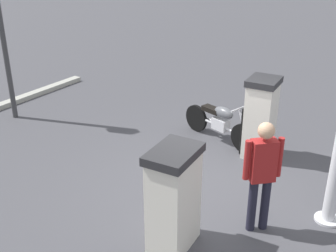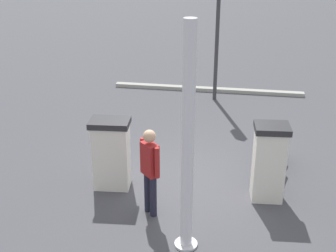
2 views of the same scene
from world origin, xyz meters
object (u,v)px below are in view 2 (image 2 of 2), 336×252
roadside_traffic_light (217,13)px  fuel_pump_near (269,162)px  fuel_pump_far (111,153)px  canopy_support_pole (188,148)px  motorcycle_near_pump (272,157)px  attendant_person (150,167)px

roadside_traffic_light → fuel_pump_near: bearing=-166.5°
fuel_pump_near → roadside_traffic_light: size_ratio=0.40×
fuel_pump_far → canopy_support_pole: size_ratio=0.39×
fuel_pump_near → fuel_pump_far: bearing=90.0°
fuel_pump_near → motorcycle_near_pump: (0.92, -0.15, -0.36)m
fuel_pump_near → attendant_person: attendant_person is taller
fuel_pump_near → fuel_pump_far: fuel_pump_near is taller
motorcycle_near_pump → canopy_support_pole: (-2.66, 1.60, 1.41)m
motorcycle_near_pump → attendant_person: 3.03m
fuel_pump_far → canopy_support_pole: 2.70m
canopy_support_pole → fuel_pump_far: bearing=45.3°
fuel_pump_far → roadside_traffic_light: (5.61, -1.84, 1.97)m
motorcycle_near_pump → canopy_support_pole: canopy_support_pole is taller
attendant_person → roadside_traffic_light: roadside_traffic_light is taller
motorcycle_near_pump → roadside_traffic_light: size_ratio=0.47×
fuel_pump_far → motorcycle_near_pump: fuel_pump_far is taller
fuel_pump_near → fuel_pump_far: (-0.00, 3.19, -0.04)m
fuel_pump_far → roadside_traffic_light: size_ratio=0.38×
fuel_pump_far → attendant_person: bearing=-131.8°
fuel_pump_near → fuel_pump_far: 3.20m
attendant_person → roadside_traffic_light: bearing=-7.6°
fuel_pump_near → canopy_support_pole: bearing=140.3°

